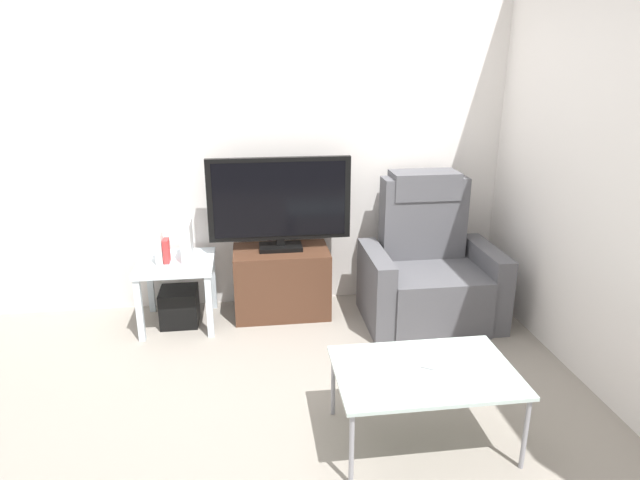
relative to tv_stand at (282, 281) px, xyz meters
name	(u,v)px	position (x,y,z in m)	size (l,w,h in m)	color
ground_plane	(277,372)	(-0.09, -0.85, -0.26)	(6.40, 6.40, 0.00)	gray
wall_back	(264,140)	(-0.09, 0.28, 1.04)	(6.40, 0.06, 2.60)	silver
wall_side	(585,161)	(1.79, -0.85, 1.04)	(0.06, 4.48, 2.60)	silver
tv_stand	(282,281)	(0.00, 0.00, 0.00)	(0.71, 0.43, 0.52)	#4C2D1E
television	(280,202)	(0.00, 0.02, 0.62)	(1.05, 0.20, 0.69)	black
recliner_armchair	(428,270)	(1.09, -0.20, 0.11)	(0.98, 0.78, 1.08)	#515156
side_table	(176,271)	(-0.77, -0.08, 0.15)	(0.54, 0.54, 0.50)	silver
subwoofer_box	(180,306)	(-0.77, -0.08, -0.13)	(0.27, 0.27, 0.27)	black
book_leftmost	(159,247)	(-0.87, -0.10, 0.35)	(0.04, 0.14, 0.23)	white
book_middle	(166,251)	(-0.82, -0.10, 0.32)	(0.04, 0.10, 0.17)	red
game_console	(187,241)	(-0.68, -0.07, 0.38)	(0.07, 0.20, 0.29)	white
coffee_table	(425,374)	(0.61, -1.59, 0.13)	(0.90, 0.60, 0.41)	#B2C6C1
cell_phone	(431,361)	(0.66, -1.52, 0.16)	(0.07, 0.15, 0.01)	#B7B7BC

